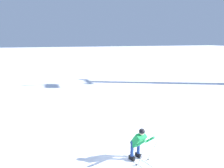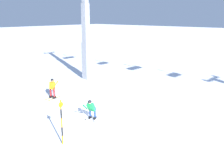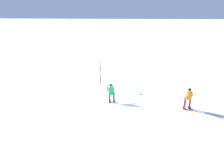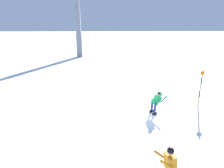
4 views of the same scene
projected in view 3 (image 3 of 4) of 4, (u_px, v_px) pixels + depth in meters
ground_plane at (110, 108)px, 15.86m from camera, size 260.00×260.00×0.00m
skier_carving_main at (111, 92)px, 16.64m from camera, size 1.03×1.80×1.56m
trail_marker_pole at (100, 73)px, 19.64m from camera, size 0.07×0.28×2.50m
skier_distant_uphill at (188, 97)px, 15.28m from camera, size 0.78×1.63×1.69m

